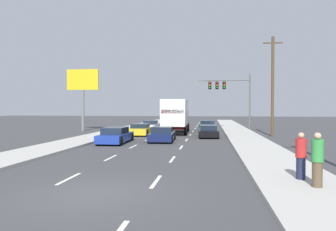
{
  "coord_description": "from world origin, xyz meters",
  "views": [
    {
      "loc": [
        3.66,
        -9.28,
        2.71
      ],
      "look_at": [
        0.35,
        14.98,
        2.13
      ],
      "focal_mm": 32.83,
      "sensor_mm": 36.0,
      "label": 1
    }
  ],
  "objects_px": {
    "car_black": "(208,131)",
    "car_blue": "(115,136)",
    "roadside_billboard": "(83,87)",
    "car_white": "(151,126)",
    "car_navy": "(162,135)",
    "pedestrian_mid_block": "(301,156)",
    "pedestrian_near_corner": "(317,160)",
    "car_green": "(207,126)",
    "utility_pole_mid": "(273,85)",
    "traffic_signal_mast": "(226,89)",
    "car_yellow": "(140,130)",
    "box_truck": "(176,114)"
  },
  "relations": [
    {
      "from": "car_black",
      "to": "car_blue",
      "type": "bearing_deg",
      "value": -139.66
    },
    {
      "from": "car_black",
      "to": "roadside_billboard",
      "type": "xyz_separation_m",
      "value": [
        -14.94,
        5.87,
        4.69
      ]
    },
    {
      "from": "car_white",
      "to": "car_navy",
      "type": "distance_m",
      "value": 12.39
    },
    {
      "from": "pedestrian_mid_block",
      "to": "pedestrian_near_corner",
      "type": "bearing_deg",
      "value": -80.04
    },
    {
      "from": "car_white",
      "to": "car_blue",
      "type": "distance_m",
      "value": 13.7
    },
    {
      "from": "car_green",
      "to": "car_black",
      "type": "height_order",
      "value": "car_green"
    },
    {
      "from": "utility_pole_mid",
      "to": "pedestrian_mid_block",
      "type": "xyz_separation_m",
      "value": [
        -2.68,
        -18.9,
        -3.93
      ]
    },
    {
      "from": "traffic_signal_mast",
      "to": "pedestrian_mid_block",
      "type": "distance_m",
      "value": 28.41
    },
    {
      "from": "car_white",
      "to": "car_yellow",
      "type": "distance_m",
      "value": 6.61
    },
    {
      "from": "car_blue",
      "to": "pedestrian_near_corner",
      "type": "bearing_deg",
      "value": -49.47
    },
    {
      "from": "car_green",
      "to": "roadside_billboard",
      "type": "relative_size",
      "value": 0.58
    },
    {
      "from": "box_truck",
      "to": "car_green",
      "type": "bearing_deg",
      "value": 53.91
    },
    {
      "from": "car_blue",
      "to": "car_green",
      "type": "distance_m",
      "value": 15.61
    },
    {
      "from": "pedestrian_near_corner",
      "to": "car_yellow",
      "type": "bearing_deg",
      "value": 117.85
    },
    {
      "from": "box_truck",
      "to": "roadside_billboard",
      "type": "bearing_deg",
      "value": 167.71
    },
    {
      "from": "traffic_signal_mast",
      "to": "car_navy",
      "type": "bearing_deg",
      "value": -111.6
    },
    {
      "from": "car_yellow",
      "to": "pedestrian_near_corner",
      "type": "height_order",
      "value": "pedestrian_near_corner"
    },
    {
      "from": "car_black",
      "to": "car_navy",
      "type": "bearing_deg",
      "value": -130.84
    },
    {
      "from": "car_blue",
      "to": "pedestrian_mid_block",
      "type": "distance_m",
      "value": 15.59
    },
    {
      "from": "car_yellow",
      "to": "roadside_billboard",
      "type": "xyz_separation_m",
      "value": [
        -8.15,
        4.85,
        4.67
      ]
    },
    {
      "from": "car_navy",
      "to": "car_black",
      "type": "xyz_separation_m",
      "value": [
        3.72,
        4.31,
        -0.02
      ]
    },
    {
      "from": "car_green",
      "to": "pedestrian_near_corner",
      "type": "relative_size",
      "value": 2.38
    },
    {
      "from": "traffic_signal_mast",
      "to": "pedestrian_mid_block",
      "type": "height_order",
      "value": "traffic_signal_mast"
    },
    {
      "from": "car_green",
      "to": "pedestrian_near_corner",
      "type": "distance_m",
      "value": 26.82
    },
    {
      "from": "car_white",
      "to": "roadside_billboard",
      "type": "distance_m",
      "value": 9.34
    },
    {
      "from": "car_white",
      "to": "traffic_signal_mast",
      "type": "bearing_deg",
      "value": 17.54
    },
    {
      "from": "car_white",
      "to": "car_green",
      "type": "height_order",
      "value": "car_green"
    },
    {
      "from": "traffic_signal_mast",
      "to": "utility_pole_mid",
      "type": "height_order",
      "value": "utility_pole_mid"
    },
    {
      "from": "car_green",
      "to": "pedestrian_near_corner",
      "type": "bearing_deg",
      "value": -81.9
    },
    {
      "from": "car_black",
      "to": "utility_pole_mid",
      "type": "height_order",
      "value": "utility_pole_mid"
    },
    {
      "from": "roadside_billboard",
      "to": "pedestrian_near_corner",
      "type": "relative_size",
      "value": 4.13
    },
    {
      "from": "traffic_signal_mast",
      "to": "car_white",
      "type": "bearing_deg",
      "value": -162.46
    },
    {
      "from": "roadside_billboard",
      "to": "pedestrian_near_corner",
      "type": "height_order",
      "value": "roadside_billboard"
    },
    {
      "from": "car_green",
      "to": "traffic_signal_mast",
      "type": "bearing_deg",
      "value": 48.66
    },
    {
      "from": "car_blue",
      "to": "car_black",
      "type": "height_order",
      "value": "car_blue"
    },
    {
      "from": "car_yellow",
      "to": "roadside_billboard",
      "type": "height_order",
      "value": "roadside_billboard"
    },
    {
      "from": "pedestrian_near_corner",
      "to": "car_navy",
      "type": "bearing_deg",
      "value": 117.08
    },
    {
      "from": "car_yellow",
      "to": "roadside_billboard",
      "type": "relative_size",
      "value": 0.57
    },
    {
      "from": "car_green",
      "to": "roadside_billboard",
      "type": "height_order",
      "value": "roadside_billboard"
    },
    {
      "from": "car_black",
      "to": "roadside_billboard",
      "type": "bearing_deg",
      "value": 158.54
    },
    {
      "from": "box_truck",
      "to": "car_green",
      "type": "xyz_separation_m",
      "value": [
        3.29,
        4.52,
        -1.47
      ]
    },
    {
      "from": "roadside_billboard",
      "to": "car_yellow",
      "type": "bearing_deg",
      "value": -30.72
    },
    {
      "from": "car_yellow",
      "to": "utility_pole_mid",
      "type": "relative_size",
      "value": 0.44
    },
    {
      "from": "car_navy",
      "to": "roadside_billboard",
      "type": "height_order",
      "value": "roadside_billboard"
    },
    {
      "from": "car_blue",
      "to": "car_yellow",
      "type": "bearing_deg",
      "value": 87.13
    },
    {
      "from": "utility_pole_mid",
      "to": "pedestrian_near_corner",
      "type": "bearing_deg",
      "value": -97.06
    },
    {
      "from": "traffic_signal_mast",
      "to": "pedestrian_near_corner",
      "type": "xyz_separation_m",
      "value": [
        1.46,
        -29.19,
        -4.13
      ]
    },
    {
      "from": "box_truck",
      "to": "traffic_signal_mast",
      "type": "height_order",
      "value": "traffic_signal_mast"
    },
    {
      "from": "car_black",
      "to": "pedestrian_near_corner",
      "type": "height_order",
      "value": "pedestrian_near_corner"
    },
    {
      "from": "car_green",
      "to": "pedestrian_mid_block",
      "type": "distance_m",
      "value": 25.68
    }
  ]
}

